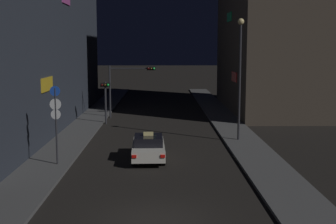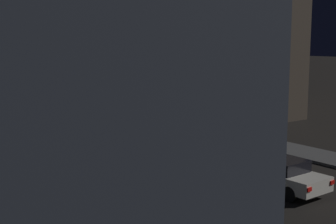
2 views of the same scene
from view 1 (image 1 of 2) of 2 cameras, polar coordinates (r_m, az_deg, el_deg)
ground_plane at (r=17.25m, az=-1.90°, el=-13.57°), size 300.00×300.00×0.00m
sidewalk_left at (r=42.23m, az=-9.31°, el=-0.60°), size 2.60×54.53×0.15m
sidewalk_right at (r=42.14m, az=6.73°, el=-0.56°), size 2.60×54.53×0.15m
building_facade_right at (r=47.57m, az=13.11°, el=12.51°), size 8.81×19.12×20.44m
taxi at (r=26.02m, az=-2.47°, el=-4.42°), size 1.92×4.50×1.62m
traffic_light_overhead at (r=41.32m, az=-5.00°, el=4.06°), size 4.24×0.42×4.76m
traffic_light_left_kerb at (r=38.21m, az=-7.87°, el=2.29°), size 0.80×0.42×3.56m
sign_pole_left at (r=24.82m, az=-13.90°, el=-0.62°), size 0.60×0.10×4.22m
street_lamp_near_block at (r=30.81m, az=9.02°, el=5.73°), size 0.43×0.43×8.13m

